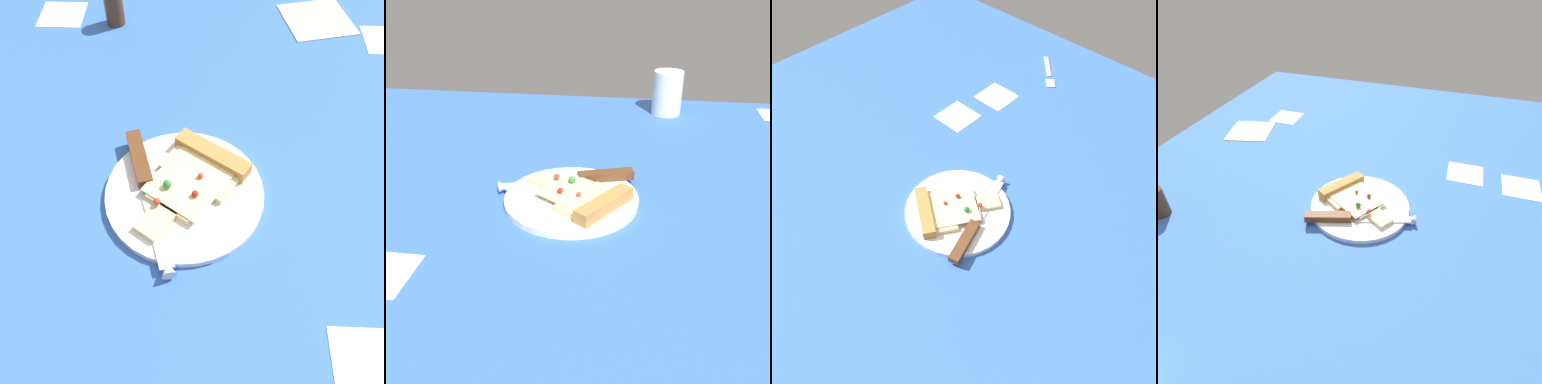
% 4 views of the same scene
% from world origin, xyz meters
% --- Properties ---
extents(ground_plane, '(1.40, 1.40, 0.03)m').
position_xyz_m(ground_plane, '(-0.00, 0.00, -0.01)').
color(ground_plane, '#3360B7').
rests_on(ground_plane, ground).
extents(plate, '(0.23, 0.23, 0.01)m').
position_xyz_m(plate, '(-0.10, 0.05, 0.01)').
color(plate, silver).
rests_on(plate, ground_plane).
extents(pizza_slice, '(0.16, 0.19, 0.03)m').
position_xyz_m(pizza_slice, '(-0.08, 0.07, 0.02)').
color(pizza_slice, beige).
rests_on(pizza_slice, plate).
extents(knife, '(0.09, 0.24, 0.02)m').
position_xyz_m(knife, '(-0.15, 0.05, 0.02)').
color(knife, silver).
rests_on(knife, plate).
extents(pepper_shaker, '(0.04, 0.04, 0.07)m').
position_xyz_m(pepper_shaker, '(-0.26, 0.47, 0.03)').
color(pepper_shaker, '#4C2D19').
rests_on(pepper_shaker, ground_plane).
extents(napkin, '(0.16, 0.16, 0.00)m').
position_xyz_m(napkin, '(0.15, 0.49, 0.00)').
color(napkin, beige).
rests_on(napkin, ground_plane).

